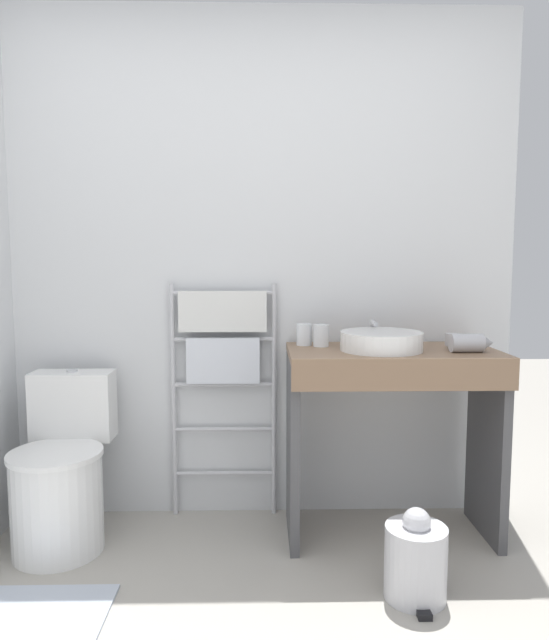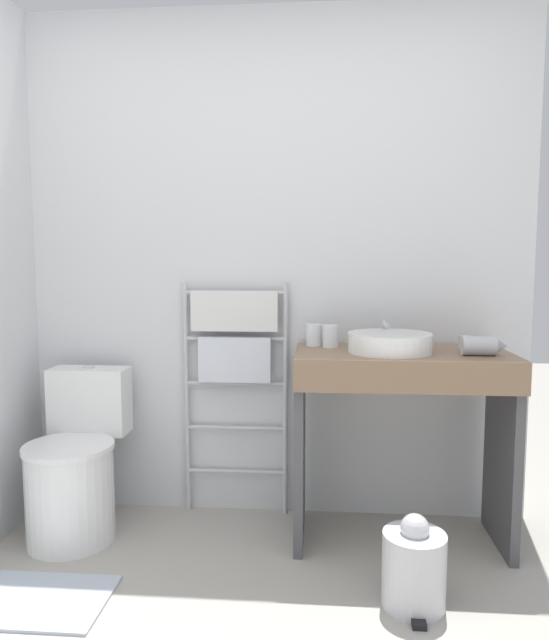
{
  "view_description": "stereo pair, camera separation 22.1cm",
  "coord_description": "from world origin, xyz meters",
  "px_view_note": "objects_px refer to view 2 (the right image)",
  "views": [
    {
      "loc": [
        0.05,
        -1.21,
        1.27
      ],
      "look_at": [
        0.1,
        0.99,
        1.04
      ],
      "focal_mm": 32.0,
      "sensor_mm": 36.0,
      "label": 1
    },
    {
      "loc": [
        0.27,
        -1.21,
        1.27
      ],
      "look_at": [
        0.1,
        0.99,
        1.04
      ],
      "focal_mm": 32.0,
      "sensor_mm": 36.0,
      "label": 2
    }
  ],
  "objects_px": {
    "toilet": "(75,471)",
    "sink_basin": "(390,342)",
    "cup_near_edge": "(331,336)",
    "hair_dryer": "(480,345)",
    "towel_radiator": "(235,352)",
    "cup_near_wall": "(314,335)",
    "trash_bin": "(414,567)"
  },
  "relations": [
    {
      "from": "towel_radiator",
      "to": "sink_basin",
      "type": "xyz_separation_m",
      "value": [
        0.72,
        -0.25,
        0.09
      ]
    },
    {
      "from": "trash_bin",
      "to": "hair_dryer",
      "type": "bearing_deg",
      "value": 52.62
    },
    {
      "from": "towel_radiator",
      "to": "toilet",
      "type": "bearing_deg",
      "value": -158.11
    },
    {
      "from": "cup_near_wall",
      "to": "cup_near_edge",
      "type": "relative_size",
      "value": 0.99
    },
    {
      "from": "cup_near_wall",
      "to": "trash_bin",
      "type": "bearing_deg",
      "value": -59.54
    },
    {
      "from": "towel_radiator",
      "to": "hair_dryer",
      "type": "xyz_separation_m",
      "value": [
        1.09,
        -0.29,
        0.09
      ]
    },
    {
      "from": "toilet",
      "to": "sink_basin",
      "type": "bearing_deg",
      "value": 1.49
    },
    {
      "from": "sink_basin",
      "to": "towel_radiator",
      "type": "bearing_deg",
      "value": 161.14
    },
    {
      "from": "cup_near_edge",
      "to": "hair_dryer",
      "type": "bearing_deg",
      "value": -15.29
    },
    {
      "from": "toilet",
      "to": "sink_basin",
      "type": "distance_m",
      "value": 1.55
    },
    {
      "from": "toilet",
      "to": "hair_dryer",
      "type": "relative_size",
      "value": 4.06
    },
    {
      "from": "cup_near_edge",
      "to": "hair_dryer",
      "type": "height_order",
      "value": "cup_near_edge"
    },
    {
      "from": "towel_radiator",
      "to": "cup_near_wall",
      "type": "distance_m",
      "value": 0.41
    },
    {
      "from": "sink_basin",
      "to": "hair_dryer",
      "type": "bearing_deg",
      "value": -6.99
    },
    {
      "from": "towel_radiator",
      "to": "cup_near_wall",
      "type": "relative_size",
      "value": 11.46
    },
    {
      "from": "towel_radiator",
      "to": "sink_basin",
      "type": "relative_size",
      "value": 3.19
    },
    {
      "from": "cup_near_wall",
      "to": "towel_radiator",
      "type": "bearing_deg",
      "value": 168.65
    },
    {
      "from": "hair_dryer",
      "to": "sink_basin",
      "type": "bearing_deg",
      "value": 173.01
    },
    {
      "from": "sink_basin",
      "to": "cup_near_edge",
      "type": "distance_m",
      "value": 0.28
    },
    {
      "from": "toilet",
      "to": "cup_near_wall",
      "type": "relative_size",
      "value": 7.51
    },
    {
      "from": "towel_radiator",
      "to": "cup_near_wall",
      "type": "bearing_deg",
      "value": -11.35
    },
    {
      "from": "towel_radiator",
      "to": "hair_dryer",
      "type": "distance_m",
      "value": 1.13
    },
    {
      "from": "sink_basin",
      "to": "cup_near_wall",
      "type": "relative_size",
      "value": 3.6
    },
    {
      "from": "towel_radiator",
      "to": "sink_basin",
      "type": "bearing_deg",
      "value": -18.86
    },
    {
      "from": "cup_near_wall",
      "to": "hair_dryer",
      "type": "relative_size",
      "value": 0.54
    },
    {
      "from": "towel_radiator",
      "to": "cup_near_edge",
      "type": "height_order",
      "value": "towel_radiator"
    },
    {
      "from": "toilet",
      "to": "sink_basin",
      "type": "height_order",
      "value": "sink_basin"
    },
    {
      "from": "toilet",
      "to": "cup_near_edge",
      "type": "bearing_deg",
      "value": 7.94
    },
    {
      "from": "cup_near_wall",
      "to": "cup_near_edge",
      "type": "distance_m",
      "value": 0.09
    },
    {
      "from": "sink_basin",
      "to": "hair_dryer",
      "type": "distance_m",
      "value": 0.37
    },
    {
      "from": "sink_basin",
      "to": "cup_near_wall",
      "type": "height_order",
      "value": "cup_near_wall"
    },
    {
      "from": "sink_basin",
      "to": "trash_bin",
      "type": "relative_size",
      "value": 1.04
    }
  ]
}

